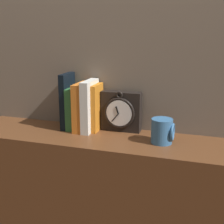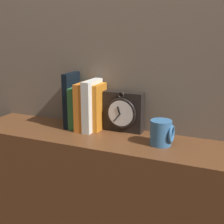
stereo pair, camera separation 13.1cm
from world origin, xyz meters
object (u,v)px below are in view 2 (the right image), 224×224
(mug, at_px, (162,133))
(book_slot2_orange, at_px, (85,106))
(book_slot0_black, at_px, (72,100))
(clock, at_px, (123,112))
(book_slot3_white, at_px, (92,105))
(book_slot1_green, at_px, (78,107))
(book_slot4_orange, at_px, (100,107))

(mug, bearing_deg, book_slot2_orange, 171.08)
(mug, bearing_deg, book_slot0_black, 171.30)
(clock, height_order, mug, clock)
(book_slot2_orange, bearing_deg, book_slot3_white, -2.04)
(mug, bearing_deg, book_slot3_white, 170.28)
(book_slot1_green, distance_m, mug, 0.43)
(book_slot3_white, relative_size, book_slot4_orange, 1.09)
(book_slot0_black, bearing_deg, mug, -8.70)
(clock, relative_size, book_slot1_green, 0.97)
(clock, distance_m, mug, 0.23)
(book_slot2_orange, relative_size, mug, 2.13)
(book_slot0_black, distance_m, book_slot3_white, 0.12)
(clock, bearing_deg, book_slot0_black, -173.13)
(book_slot3_white, bearing_deg, book_slot4_orange, 29.58)
(book_slot2_orange, height_order, book_slot4_orange, book_slot2_orange)
(book_slot0_black, bearing_deg, clock, 6.87)
(book_slot1_green, distance_m, book_slot3_white, 0.09)
(book_slot2_orange, height_order, mug, book_slot2_orange)
(clock, bearing_deg, book_slot3_white, -162.88)
(book_slot1_green, relative_size, book_slot2_orange, 0.89)
(book_slot2_orange, bearing_deg, book_slot4_orange, 12.43)
(book_slot0_black, bearing_deg, book_slot2_orange, -7.56)
(clock, bearing_deg, book_slot4_orange, -166.77)
(book_slot0_black, relative_size, book_slot3_white, 1.11)
(book_slot2_orange, distance_m, mug, 0.39)
(book_slot0_black, xyz_separation_m, book_slot2_orange, (0.07, -0.01, -0.02))
(book_slot2_orange, relative_size, book_slot4_orange, 1.02)
(book_slot0_black, distance_m, book_slot1_green, 0.04)
(book_slot0_black, height_order, book_slot3_white, book_slot0_black)
(book_slot1_green, xyz_separation_m, book_slot2_orange, (0.04, -0.01, 0.01))
(clock, relative_size, book_slot4_orange, 0.88)
(clock, relative_size, mug, 1.84)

